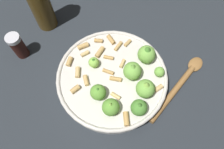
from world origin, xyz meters
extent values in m
plane|color=#23282D|center=(0.00, 0.00, 0.00)|extent=(2.40, 2.40, 0.00)
cylinder|color=beige|center=(0.00, 0.00, 0.02)|extent=(0.27, 0.27, 0.05)
torus|color=beige|center=(0.00, 0.00, 0.05)|extent=(0.29, 0.29, 0.01)
sphere|color=#75B247|center=(-0.02, -0.10, 0.07)|extent=(0.05, 0.05, 0.05)
cone|color=#4C8933|center=(-0.02, -0.10, 0.09)|extent=(0.03, 0.03, 0.02)
sphere|color=#75B247|center=(-0.09, -0.03, 0.07)|extent=(0.05, 0.05, 0.05)
cone|color=#8CC64C|center=(-0.09, -0.03, 0.09)|extent=(0.02, 0.02, 0.02)
sphere|color=#4C8933|center=(-0.11, 0.01, 0.07)|extent=(0.04, 0.04, 0.04)
cone|color=#4C8933|center=(-0.11, 0.01, 0.08)|extent=(0.02, 0.02, 0.01)
sphere|color=#8CC64C|center=(0.06, 0.01, 0.06)|extent=(0.03, 0.03, 0.03)
cone|color=#4C8933|center=(0.06, 0.01, 0.07)|extent=(0.01, 0.01, 0.01)
sphere|color=#609E38|center=(-0.06, 0.06, 0.07)|extent=(0.04, 0.04, 0.04)
cone|color=#8CC64C|center=(-0.06, 0.06, 0.09)|extent=(0.02, 0.02, 0.02)
sphere|color=#75B247|center=(-0.07, -0.09, 0.06)|extent=(0.03, 0.03, 0.03)
cone|color=#8CC64C|center=(-0.07, -0.09, 0.07)|extent=(0.01, 0.01, 0.01)
sphere|color=#75B247|center=(-0.03, -0.04, 0.07)|extent=(0.05, 0.05, 0.05)
cone|color=#75B247|center=(-0.03, -0.04, 0.09)|extent=(0.02, 0.02, 0.02)
sphere|color=#609E38|center=(-0.02, 0.06, 0.07)|extent=(0.04, 0.04, 0.04)
cone|color=#4C8933|center=(-0.02, 0.06, 0.08)|extent=(0.02, 0.02, 0.01)
cylinder|color=tan|center=(0.06, 0.06, 0.05)|extent=(0.03, 0.03, 0.01)
cylinder|color=tan|center=(0.05, -0.10, 0.05)|extent=(0.01, 0.02, 0.01)
cylinder|color=tan|center=(0.01, -0.04, 0.05)|extent=(0.02, 0.03, 0.01)
cylinder|color=tan|center=(-0.01, 0.00, 0.05)|extent=(0.03, 0.03, 0.01)
cylinder|color=tan|center=(0.05, -0.07, 0.05)|extent=(0.02, 0.03, 0.01)
cylinder|color=tan|center=(0.07, -0.02, 0.05)|extent=(0.02, 0.04, 0.01)
cylinder|color=tan|center=(0.08, -0.07, 0.05)|extent=(0.03, 0.02, 0.01)
cylinder|color=tan|center=(0.10, -0.04, 0.05)|extent=(0.02, 0.02, 0.01)
cylinder|color=tan|center=(0.03, 0.09, 0.05)|extent=(0.01, 0.02, 0.01)
cylinder|color=tan|center=(0.10, 0.06, 0.05)|extent=(0.02, 0.03, 0.01)
cylinder|color=tan|center=(0.01, 0.00, 0.05)|extent=(0.03, 0.02, 0.01)
cylinder|color=tan|center=(0.03, 0.06, 0.05)|extent=(0.03, 0.02, 0.01)
cylinder|color=tan|center=(0.05, -0.03, 0.05)|extent=(0.03, 0.02, 0.01)
cylinder|color=tan|center=(0.10, 0.01, 0.05)|extent=(0.01, 0.02, 0.01)
cylinder|color=tan|center=(-0.05, 0.03, 0.05)|extent=(0.03, 0.02, 0.01)
cylinder|color=tan|center=(-0.10, -0.06, 0.05)|extent=(0.01, 0.02, 0.01)
cylinder|color=tan|center=(0.12, 0.00, 0.05)|extent=(0.02, 0.03, 0.01)
cylinder|color=tan|center=(-0.10, 0.05, 0.05)|extent=(0.03, 0.03, 0.01)
cylinder|color=#33140F|center=(0.24, 0.13, 0.03)|extent=(0.04, 0.04, 0.07)
cylinder|color=silver|center=(0.24, 0.13, 0.08)|extent=(0.04, 0.04, 0.01)
cylinder|color=#4C3814|center=(0.29, 0.01, 0.10)|extent=(0.06, 0.06, 0.19)
cylinder|color=olive|center=(-0.13, -0.10, 0.01)|extent=(0.04, 0.20, 0.02)
ellipsoid|color=olive|center=(-0.12, -0.21, 0.01)|extent=(0.04, 0.06, 0.01)
camera|label=1|loc=(-0.17, 0.15, 0.53)|focal=33.70mm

